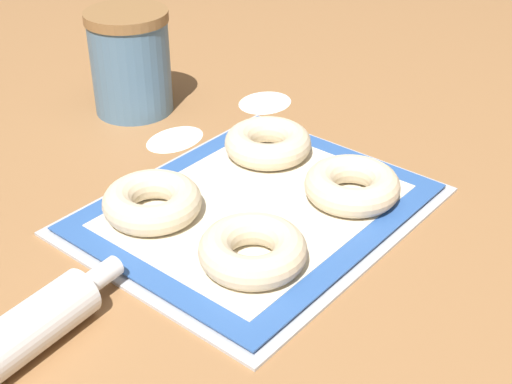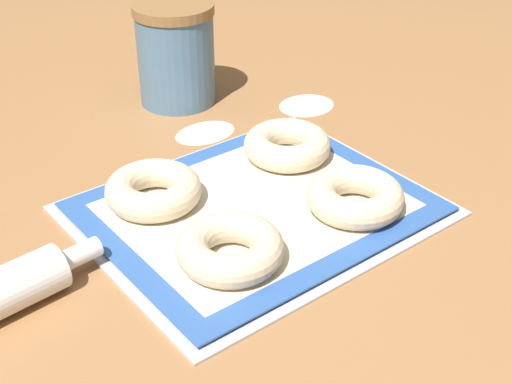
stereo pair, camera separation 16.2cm
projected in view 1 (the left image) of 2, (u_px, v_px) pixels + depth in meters
ground_plane at (244, 214)px, 0.91m from camera, size 2.80×2.80×0.00m
baking_tray at (256, 209)px, 0.92m from camera, size 0.43×0.35×0.01m
baking_mat at (256, 206)px, 0.91m from camera, size 0.40×0.33×0.00m
bagel_front_left at (253, 250)px, 0.80m from camera, size 0.12×0.12×0.04m
bagel_front_right at (352, 185)px, 0.92m from camera, size 0.12×0.12×0.04m
bagel_back_left at (152, 202)px, 0.88m from camera, size 0.12×0.12×0.04m
bagel_back_right at (268, 143)px, 1.01m from camera, size 0.12×0.12×0.04m
flour_canister at (131, 62)px, 1.13m from camera, size 0.13×0.13×0.17m
flour_patch_near at (175, 139)px, 1.09m from camera, size 0.10×0.07×0.00m
flour_patch_far at (265, 102)px, 1.20m from camera, size 0.10×0.08×0.00m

